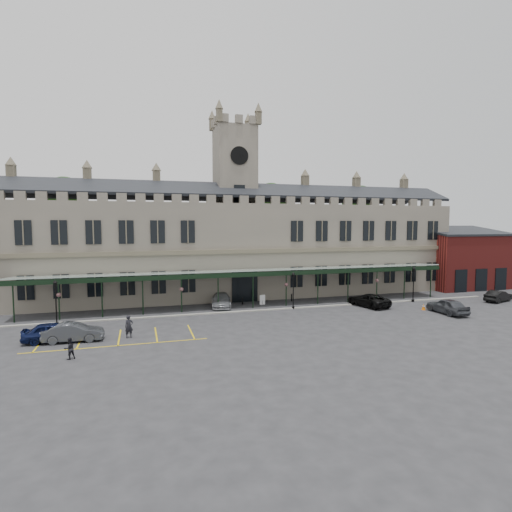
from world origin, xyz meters
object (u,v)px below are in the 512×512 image
object	(u,v)px
lamp_post_mid	(293,287)
car_taxi	(221,300)
car_van	(368,300)
car_right_b	(498,296)
station_building	(235,247)
car_left_a	(54,332)
traffic_cone	(424,307)
car_left_b	(73,332)
person_b	(69,348)
person_a	(129,327)
lamp_post_right	(414,281)
sign_board	(262,300)
lamp_post_left	(56,298)
clock_tower	(235,196)
car_right_a	(447,306)

from	to	relation	value
lamp_post_mid	car_taxi	size ratio (longest dim) A/B	0.80
car_van	car_right_b	xyz separation A→B (m)	(16.82, -2.01, -0.04)
station_building	car_left_a	xyz separation A→B (m)	(-19.00, -16.69, -5.67)
lamp_post_mid	traffic_cone	world-z (taller)	lamp_post_mid
car_left_b	car_taxi	bearing A→B (deg)	-52.24
person_b	person_a	bearing A→B (deg)	-161.91
lamp_post_right	sign_board	xyz separation A→B (m)	(-18.23, 3.51, -2.04)
sign_board	car_taxi	size ratio (longest dim) A/B	0.22
station_building	lamp_post_left	distance (m)	23.05
lamp_post_mid	person_b	world-z (taller)	lamp_post_mid
car_taxi	car_van	bearing A→B (deg)	-5.70
lamp_post_left	traffic_cone	world-z (taller)	lamp_post_left
lamp_post_left	car_right_b	bearing A→B (deg)	-2.95
lamp_post_mid	sign_board	bearing A→B (deg)	128.72
clock_tower	lamp_post_right	bearing A→B (deg)	-28.62
lamp_post_mid	car_taxi	distance (m)	8.44
sign_board	car_left_a	world-z (taller)	car_left_a
car_left_a	person_b	world-z (taller)	car_left_a
car_van	person_a	world-z (taller)	person_a
car_van	person_b	size ratio (longest dim) A/B	3.46
lamp_post_left	car_left_b	distance (m)	6.68
lamp_post_mid	car_right_a	distance (m)	16.40
car_left_b	clock_tower	bearing A→B (deg)	-43.30
traffic_cone	lamp_post_left	bearing A→B (deg)	174.03
person_b	car_right_a	bearing A→B (deg)	156.73
car_left_b	car_van	bearing A→B (deg)	-77.62
clock_tower	lamp_post_left	size ratio (longest dim) A/B	5.72
clock_tower	person_b	world-z (taller)	clock_tower
person_a	clock_tower	bearing A→B (deg)	33.38
sign_board	traffic_cone	bearing A→B (deg)	-31.46
sign_board	person_b	world-z (taller)	person_b
lamp_post_mid	car_left_a	bearing A→B (deg)	-164.96
car_van	traffic_cone	bearing A→B (deg)	130.53
clock_tower	car_left_b	world-z (taller)	clock_tower
car_left_b	car_right_a	size ratio (longest dim) A/B	0.96
car_left_a	car_right_a	xyz separation A→B (m)	(38.00, -0.58, 0.02)
car_left_b	person_b	xyz separation A→B (m)	(0.41, -4.55, 0.01)
lamp_post_mid	car_left_b	distance (m)	22.73
station_building	clock_tower	world-z (taller)	clock_tower
lamp_post_mid	traffic_cone	size ratio (longest dim) A/B	6.42
lamp_post_right	car_left_b	world-z (taller)	lamp_post_right
lamp_post_mid	lamp_post_right	world-z (taller)	lamp_post_right
station_building	sign_board	bearing A→B (deg)	-77.71
station_building	lamp_post_right	bearing A→B (deg)	-28.43
station_building	lamp_post_mid	bearing A→B (deg)	-68.23
car_left_b	car_right_b	size ratio (longest dim) A/B	1.08
clock_tower	car_left_b	bearing A→B (deg)	-135.55
lamp_post_left	lamp_post_right	xyz separation A→B (m)	(39.62, 0.37, 0.02)
station_building	car_right_b	size ratio (longest dim) A/B	14.16
car_left_a	lamp_post_left	bearing A→B (deg)	6.03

